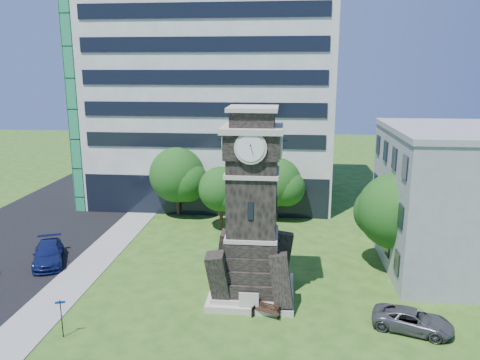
# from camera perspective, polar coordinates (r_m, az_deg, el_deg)

# --- Properties ---
(ground) EXTENTS (160.00, 160.00, 0.00)m
(ground) POSITION_cam_1_polar(r_m,az_deg,el_deg) (30.17, -4.76, -15.19)
(ground) COLOR #2A5317
(ground) RESTS_ON ground
(sidewalk) EXTENTS (3.00, 70.00, 0.06)m
(sidewalk) POSITION_cam_1_polar(r_m,az_deg,el_deg) (37.15, -18.10, -10.06)
(sidewalk) COLOR gray
(sidewalk) RESTS_ON ground
(clock_tower) EXTENTS (5.40, 5.40, 12.22)m
(clock_tower) POSITION_cam_1_polar(r_m,az_deg,el_deg) (29.53, 1.50, -4.61)
(clock_tower) COLOR beige
(clock_tower) RESTS_ON ground
(office_tall) EXTENTS (26.20, 15.11, 28.60)m
(office_tall) POSITION_cam_1_polar(r_m,az_deg,el_deg) (52.49, -3.36, 13.21)
(office_tall) COLOR white
(office_tall) RESTS_ON ground
(car_street_north) EXTENTS (4.00, 5.54, 1.49)m
(car_street_north) POSITION_cam_1_polar(r_m,az_deg,el_deg) (38.71, -22.32, -8.31)
(car_street_north) COLOR #121C50
(car_street_north) RESTS_ON ground
(car_east_lot) EXTENTS (4.81, 3.32, 1.22)m
(car_east_lot) POSITION_cam_1_polar(r_m,az_deg,el_deg) (29.16, 20.30, -15.76)
(car_east_lot) COLOR #4A4A4F
(car_east_lot) RESTS_ON ground
(park_bench) EXTENTS (1.64, 0.44, 0.85)m
(park_bench) POSITION_cam_1_polar(r_m,az_deg,el_deg) (28.90, 3.24, -15.51)
(park_bench) COLOR black
(park_bench) RESTS_ON ground
(street_sign) EXTENTS (0.53, 0.05, 2.22)m
(street_sign) POSITION_cam_1_polar(r_m,az_deg,el_deg) (28.25, -20.96, -15.02)
(street_sign) COLOR black
(street_sign) RESTS_ON ground
(tree_nw) EXTENTS (6.01, 5.46, 6.94)m
(tree_nw) POSITION_cam_1_polar(r_m,az_deg,el_deg) (46.50, -7.56, 0.42)
(tree_nw) COLOR #332114
(tree_nw) RESTS_ON ground
(tree_nc) EXTENTS (4.46, 4.06, 5.88)m
(tree_nc) POSITION_cam_1_polar(r_m,az_deg,el_deg) (42.12, -2.26, -1.32)
(tree_nc) COLOR #332114
(tree_nc) RESTS_ON ground
(tree_ne) EXTENTS (5.21, 4.73, 6.13)m
(tree_ne) POSITION_cam_1_polar(r_m,az_deg,el_deg) (45.17, 4.60, -0.44)
(tree_ne) COLOR #332114
(tree_ne) RESTS_ON ground
(tree_east) EXTENTS (6.02, 5.47, 7.28)m
(tree_east) POSITION_cam_1_polar(r_m,az_deg,el_deg) (35.20, 18.57, -3.90)
(tree_east) COLOR #332114
(tree_east) RESTS_ON ground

